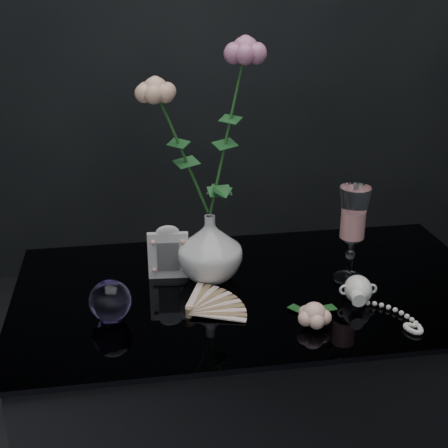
{
  "coord_description": "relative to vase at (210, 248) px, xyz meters",
  "views": [
    {
      "loc": [
        -0.27,
        -1.14,
        1.41
      ],
      "look_at": [
        -0.07,
        0.04,
        0.92
      ],
      "focal_mm": 50.0,
      "sensor_mm": 36.0,
      "label": 1
    }
  ],
  "objects": [
    {
      "name": "roses",
      "position": [
        -0.0,
        0.01,
        0.27
      ],
      "size": [
        0.26,
        0.12,
        0.42
      ],
      "color": "#E3AB8C",
      "rests_on": "vase"
    },
    {
      "name": "vase",
      "position": [
        0.0,
        0.0,
        0.0
      ],
      "size": [
        0.18,
        0.18,
        0.15
      ],
      "primitive_type": "imported",
      "rotation": [
        0.0,
        0.0,
        0.25
      ],
      "color": "silver",
      "rests_on": "table"
    },
    {
      "name": "loose_rose",
      "position": [
        0.17,
        -0.23,
        -0.05
      ],
      "size": [
        0.15,
        0.18,
        0.05
      ],
      "primitive_type": null,
      "rotation": [
        0.0,
        0.0,
        -0.34
      ],
      "color": "#FAB5A1",
      "rests_on": "table"
    },
    {
      "name": "table",
      "position": [
        0.09,
        -0.06,
        -0.46
      ],
      "size": [
        1.05,
        0.58,
        0.76
      ],
      "color": "black",
      "rests_on": "ground"
    },
    {
      "name": "paper_fan",
      "position": [
        -0.07,
        -0.16,
        -0.06
      ],
      "size": [
        0.25,
        0.21,
        0.02
      ],
      "primitive_type": null,
      "rotation": [
        0.0,
        0.0,
        0.1
      ],
      "color": "beige",
      "rests_on": "table"
    },
    {
      "name": "wine_glass",
      "position": [
        0.31,
        -0.06,
        0.03
      ],
      "size": [
        0.08,
        0.08,
        0.22
      ],
      "primitive_type": null,
      "rotation": [
        0.0,
        0.0,
        -0.28
      ],
      "color": "white",
      "rests_on": "table"
    },
    {
      "name": "pearl_jar",
      "position": [
        0.29,
        -0.15,
        -0.05
      ],
      "size": [
        0.22,
        0.23,
        0.06
      ],
      "primitive_type": null,
      "rotation": [
        0.0,
        0.0,
        -0.1
      ],
      "color": "white",
      "rests_on": "table"
    },
    {
      "name": "picture_frame",
      "position": [
        -0.09,
        0.02,
        -0.01
      ],
      "size": [
        0.1,
        0.08,
        0.13
      ],
      "primitive_type": null,
      "rotation": [
        0.0,
        0.0,
        -0.09
      ],
      "color": "silver",
      "rests_on": "table"
    },
    {
      "name": "paperweight",
      "position": [
        -0.22,
        -0.14,
        -0.03
      ],
      "size": [
        0.1,
        0.1,
        0.08
      ],
      "primitive_type": null,
      "rotation": [
        0.0,
        0.0,
        -0.21
      ],
      "color": "#A087DC",
      "rests_on": "table"
    }
  ]
}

